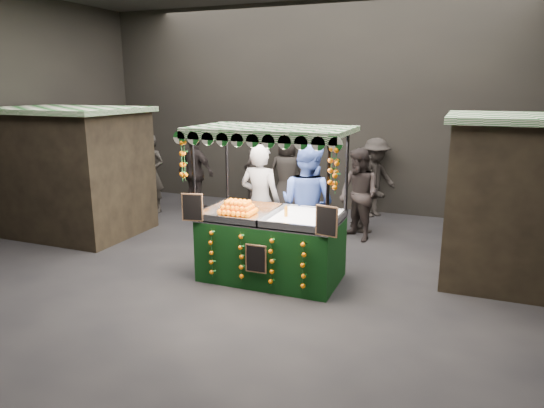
% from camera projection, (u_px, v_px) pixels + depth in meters
% --- Properties ---
extents(ground, '(12.00, 12.00, 0.00)m').
position_uv_depth(ground, '(243.00, 276.00, 8.00)').
color(ground, black).
rests_on(ground, ground).
extents(market_hall, '(12.10, 10.10, 5.05)m').
position_uv_depth(market_hall, '(240.00, 61.00, 7.21)').
color(market_hall, black).
rests_on(market_hall, ground).
extents(neighbour_stall_left, '(3.00, 2.20, 2.60)m').
position_uv_depth(neighbour_stall_left, '(71.00, 170.00, 10.18)').
color(neighbour_stall_left, black).
rests_on(neighbour_stall_left, ground).
extents(neighbour_stall_right, '(3.00, 2.20, 2.60)m').
position_uv_depth(neighbour_stall_right, '(544.00, 201.00, 7.48)').
color(neighbour_stall_right, black).
rests_on(neighbour_stall_right, ground).
extents(juice_stall, '(2.50, 1.47, 2.42)m').
position_uv_depth(juice_stall, '(271.00, 234.00, 7.70)').
color(juice_stall, black).
rests_on(juice_stall, ground).
extents(vendor_grey, '(0.75, 0.50, 2.04)m').
position_uv_depth(vendor_grey, '(260.00, 202.00, 8.68)').
color(vendor_grey, slate).
rests_on(vendor_grey, ground).
extents(vendor_blue, '(1.19, 1.03, 2.10)m').
position_uv_depth(vendor_blue, '(307.00, 205.00, 8.32)').
color(vendor_blue, '#2B418B').
rests_on(vendor_blue, ground).
extents(shopper_0, '(0.72, 0.49, 1.89)m').
position_uv_depth(shopper_0, '(151.00, 174.00, 11.88)').
color(shopper_0, black).
rests_on(shopper_0, ground).
extents(shopper_1, '(1.13, 1.10, 1.84)m').
position_uv_depth(shopper_1, '(359.00, 195.00, 9.70)').
color(shopper_1, '#292322').
rests_on(shopper_1, ground).
extents(shopper_2, '(1.20, 0.73, 1.90)m').
position_uv_depth(shopper_2, '(196.00, 172.00, 12.01)').
color(shopper_2, black).
rests_on(shopper_2, ground).
extents(shopper_3, '(1.28, 1.37, 1.85)m').
position_uv_depth(shopper_3, '(375.00, 178.00, 11.48)').
color(shopper_3, '#282320').
rests_on(shopper_3, ground).
extents(shopper_4, '(0.97, 0.68, 1.88)m').
position_uv_depth(shopper_4, '(287.00, 174.00, 11.85)').
color(shopper_4, '#2B2623').
rests_on(shopper_4, ground).
extents(shopper_5, '(1.20, 1.56, 1.65)m').
position_uv_depth(shopper_5, '(362.00, 192.00, 10.39)').
color(shopper_5, '#2B2622').
rests_on(shopper_5, ground).
extents(shopper_6, '(0.52, 0.74, 1.90)m').
position_uv_depth(shopper_6, '(253.00, 172.00, 12.02)').
color(shopper_6, '#2D2724').
rests_on(shopper_6, ground).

